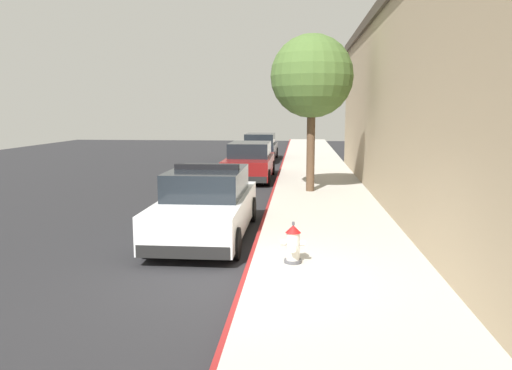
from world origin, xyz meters
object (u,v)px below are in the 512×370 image
Objects in this scene: parked_car_dark_far at (260,148)px; street_tree at (312,77)px; fire_hydrant at (293,244)px; police_cruiser at (207,205)px; parked_car_silver_ahead at (250,162)px.

parked_car_dark_far is 0.92× the size of street_tree.
street_tree is (0.47, 8.22, 3.50)m from fire_hydrant.
police_cruiser is 9.70m from parked_car_silver_ahead.
street_tree is at bearing 86.70° from fire_hydrant.
police_cruiser is 0.92× the size of street_tree.
parked_car_silver_ahead is 0.92× the size of street_tree.
fire_hydrant is (1.99, -12.05, -0.24)m from parked_car_silver_ahead.
parked_car_silver_ahead is at bearing 89.87° from police_cruiser.
street_tree is (2.47, -3.83, 3.26)m from parked_car_silver_ahead.
fire_hydrant is 0.14× the size of street_tree.
parked_car_dark_far is 6.37× the size of fire_hydrant.
street_tree reaches higher than fire_hydrant.
parked_car_silver_ahead is 1.00× the size of parked_car_dark_far.
police_cruiser is 7.16m from street_tree.
street_tree is (2.49, 5.87, 3.26)m from police_cruiser.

